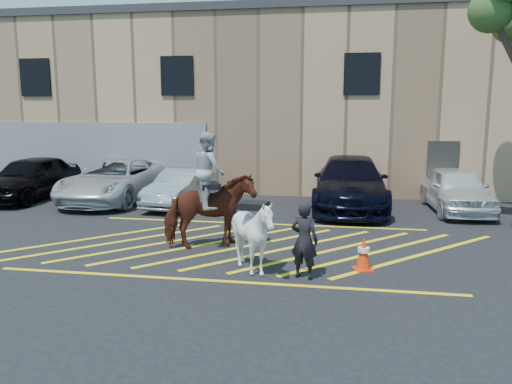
% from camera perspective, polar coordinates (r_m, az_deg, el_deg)
% --- Properties ---
extents(ground, '(90.00, 90.00, 0.00)m').
position_cam_1_polar(ground, '(12.67, -1.18, -5.92)').
color(ground, black).
rests_on(ground, ground).
extents(car_black_suv, '(2.03, 4.78, 1.61)m').
position_cam_1_polar(car_black_suv, '(20.47, -24.33, 1.51)').
color(car_black_suv, black).
rests_on(car_black_suv, ground).
extents(car_white_pickup, '(2.56, 5.52, 1.53)m').
position_cam_1_polar(car_white_pickup, '(18.96, -15.87, 1.30)').
color(car_white_pickup, silver).
rests_on(car_white_pickup, ground).
extents(car_silver_sedan, '(1.79, 4.00, 1.28)m').
position_cam_1_polar(car_silver_sedan, '(17.57, -8.50, 0.50)').
color(car_silver_sedan, '#959CA3').
rests_on(car_silver_sedan, ground).
extents(car_blue_suv, '(2.40, 5.91, 1.71)m').
position_cam_1_polar(car_blue_suv, '(17.32, 10.70, 1.04)').
color(car_blue_suv, black).
rests_on(car_blue_suv, ground).
extents(car_white_suv, '(1.92, 4.36, 1.46)m').
position_cam_1_polar(car_white_suv, '(17.71, 21.91, 0.27)').
color(car_white_suv, white).
rests_on(car_white_suv, ground).
extents(handler, '(0.66, 0.53, 1.57)m').
position_cam_1_polar(handler, '(10.05, 5.54, -5.52)').
color(handler, black).
rests_on(handler, ground).
extents(warehouse, '(32.42, 10.20, 7.30)m').
position_cam_1_polar(warehouse, '(24.10, 4.14, 10.23)').
color(warehouse, tan).
rests_on(warehouse, ground).
extents(hatching_zone, '(12.60, 5.12, 0.01)m').
position_cam_1_polar(hatching_zone, '(12.39, -1.44, -6.27)').
color(hatching_zone, yellow).
rests_on(hatching_zone, ground).
extents(mounted_bay, '(2.35, 1.88, 2.83)m').
position_cam_1_polar(mounted_bay, '(12.14, -5.36, -1.11)').
color(mounted_bay, '#571F14').
rests_on(mounted_bay, ground).
extents(saddled_white, '(1.51, 1.65, 1.60)m').
position_cam_1_polar(saddled_white, '(10.30, -0.28, -4.93)').
color(saddled_white, white).
rests_on(saddled_white, ground).
extents(traffic_cone, '(0.47, 0.47, 0.73)m').
position_cam_1_polar(traffic_cone, '(10.84, 12.20, -6.85)').
color(traffic_cone, '#FF350A').
rests_on(traffic_cone, ground).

